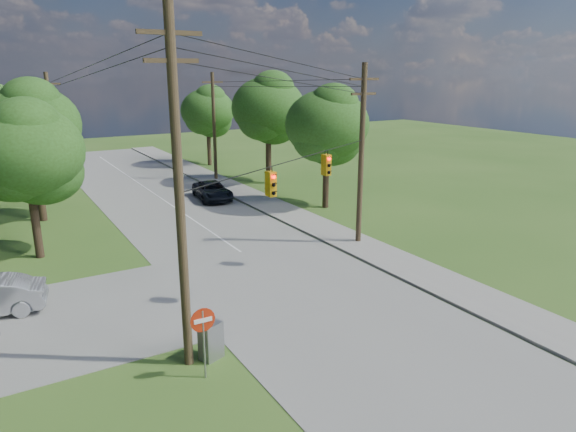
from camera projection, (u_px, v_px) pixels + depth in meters
ground at (304, 335)px, 20.14m from camera, size 140.00×140.00×0.00m
main_road at (285, 282)px, 25.26m from camera, size 10.00×100.00×0.03m
sidewalk_east at (389, 257)px, 28.53m from camera, size 2.60×100.00×0.12m
pole_sw at (179, 192)px, 16.54m from camera, size 2.00×0.32×12.00m
pole_ne at (361, 153)px, 29.65m from camera, size 2.00×0.32×10.50m
pole_north_e at (214, 126)px, 47.99m from camera, size 2.00×0.32×10.00m
pole_north_w at (53, 135)px, 41.19m from camera, size 2.00×0.32×10.00m
power_lines at (216, 88)px, 27.98m from camera, size 13.93×29.62×4.93m
traffic_signals at (301, 173)px, 23.58m from camera, size 4.91×3.27×1.05m
tree_w_near at (26, 152)px, 27.07m from camera, size 6.00×6.00×8.40m
tree_w_mid at (31, 125)px, 34.02m from camera, size 6.40×6.40×9.22m
tree_e_near at (327, 125)px, 37.59m from camera, size 6.20×6.20×8.81m
tree_e_mid at (268, 108)px, 45.95m from camera, size 6.60×6.60×9.64m
tree_e_far at (208, 111)px, 55.68m from camera, size 5.80×5.80×8.32m
car_main_north at (212, 191)px, 41.40m from camera, size 3.01×5.40×1.43m
control_cabinet at (211, 341)px, 18.35m from camera, size 0.92×0.79×1.39m
do_not_enter_sign at (203, 328)px, 16.86m from camera, size 0.86×0.09×2.56m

